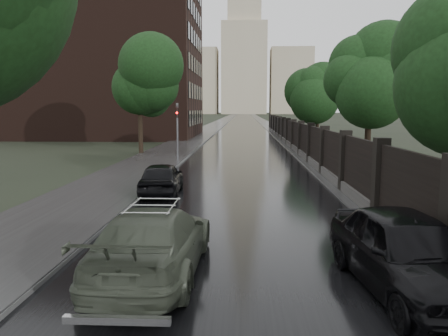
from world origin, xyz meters
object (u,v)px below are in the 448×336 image
(tree_right_c, at_px, (318,95))
(traffic_light, at_px, (177,127))
(tree_left_far, at_px, (139,88))
(tree_right_b, at_px, (370,86))
(hatchback_left, at_px, (162,178))
(car_right_near, at_px, (408,252))
(volga_sedan, at_px, (153,241))

(tree_right_c, height_order, traffic_light, tree_right_c)
(tree_left_far, bearing_deg, tree_right_b, -27.30)
(hatchback_left, bearing_deg, traffic_light, -88.16)
(tree_right_b, xyz_separation_m, hatchback_left, (-10.82, -8.02, -4.26))
(tree_left_far, relative_size, traffic_light, 1.85)
(hatchback_left, xyz_separation_m, car_right_near, (6.72, -9.75, 0.13))
(tree_left_far, bearing_deg, hatchback_left, -73.71)
(tree_right_b, bearing_deg, tree_right_c, 90.00)
(tree_right_c, distance_m, volga_sedan, 36.49)
(hatchback_left, height_order, car_right_near, car_right_near)
(tree_left_far, distance_m, tree_right_b, 17.45)
(volga_sedan, distance_m, hatchback_left, 9.14)
(car_right_near, bearing_deg, tree_left_far, 107.25)
(volga_sedan, bearing_deg, tree_left_far, -74.74)
(tree_left_far, distance_m, traffic_light, 6.84)
(tree_right_b, bearing_deg, hatchback_left, -143.45)
(volga_sedan, xyz_separation_m, hatchback_left, (-1.52, 9.02, -0.06))
(tree_right_c, relative_size, volga_sedan, 1.35)
(tree_left_far, xyz_separation_m, hatchback_left, (4.68, -16.02, -4.55))
(tree_right_c, bearing_deg, volga_sedan, -104.87)
(tree_right_b, xyz_separation_m, car_right_near, (-4.10, -17.77, -4.12))
(tree_right_c, height_order, hatchback_left, tree_right_c)
(traffic_light, height_order, hatchback_left, traffic_light)
(tree_right_c, relative_size, car_right_near, 1.45)
(volga_sedan, bearing_deg, car_right_near, 173.29)
(tree_left_far, bearing_deg, traffic_light, -53.53)
(tree_left_far, height_order, traffic_light, tree_left_far)
(volga_sedan, xyz_separation_m, car_right_near, (5.20, -0.74, 0.07))
(tree_right_c, bearing_deg, tree_left_far, -147.17)
(traffic_light, relative_size, car_right_near, 0.83)
(tree_left_far, distance_m, hatchback_left, 17.30)
(volga_sedan, height_order, hatchback_left, volga_sedan)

